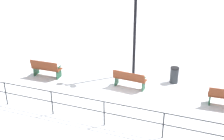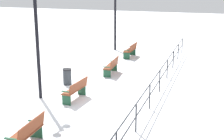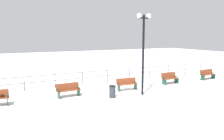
{
  "view_description": "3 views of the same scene",
  "coord_description": "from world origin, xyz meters",
  "px_view_note": "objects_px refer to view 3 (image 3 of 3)",
  "views": [
    {
      "loc": [
        -11.7,
        -3.47,
        6.45
      ],
      "look_at": [
        -1.21,
        0.39,
        1.4
      ],
      "focal_mm": 47.51,
      "sensor_mm": 36.0,
      "label": 1
    },
    {
      "loc": [
        -5.55,
        12.15,
        4.98
      ],
      "look_at": [
        -1.03,
        -1.6,
        1.0
      ],
      "focal_mm": 53.09,
      "sensor_mm": 36.0,
      "label": 2
    },
    {
      "loc": [
        13.94,
        -8.38,
        3.95
      ],
      "look_at": [
        -1.39,
        -0.45,
        1.31
      ],
      "focal_mm": 36.94,
      "sensor_mm": 36.0,
      "label": 3
    }
  ],
  "objects_px": {
    "lamppost_middle": "(143,40)",
    "bench_fourth": "(170,78)",
    "bench_second": "(68,90)",
    "trash_bin": "(112,92)",
    "bench_third": "(127,84)",
    "bench_fifth": "(207,74)"
  },
  "relations": [
    {
      "from": "bench_third",
      "to": "bench_fourth",
      "type": "height_order",
      "value": "bench_fourth"
    },
    {
      "from": "bench_fifth",
      "to": "lamppost_middle",
      "type": "distance_m",
      "value": 8.97
    },
    {
      "from": "bench_second",
      "to": "bench_fifth",
      "type": "relative_size",
      "value": 0.93
    },
    {
      "from": "bench_second",
      "to": "lamppost_middle",
      "type": "height_order",
      "value": "lamppost_middle"
    },
    {
      "from": "bench_second",
      "to": "bench_fifth",
      "type": "distance_m",
      "value": 12.75
    },
    {
      "from": "lamppost_middle",
      "to": "bench_fourth",
      "type": "bearing_deg",
      "value": 114.93
    },
    {
      "from": "bench_second",
      "to": "bench_third",
      "type": "distance_m",
      "value": 4.26
    },
    {
      "from": "bench_second",
      "to": "trash_bin",
      "type": "relative_size",
      "value": 1.98
    },
    {
      "from": "bench_fifth",
      "to": "bench_second",
      "type": "bearing_deg",
      "value": -93.56
    },
    {
      "from": "bench_second",
      "to": "lamppost_middle",
      "type": "relative_size",
      "value": 0.3
    },
    {
      "from": "bench_fourth",
      "to": "bench_fifth",
      "type": "xyz_separation_m",
      "value": [
        0.11,
        4.25,
        0.01
      ]
    },
    {
      "from": "lamppost_middle",
      "to": "bench_second",
      "type": "bearing_deg",
      "value": -111.34
    },
    {
      "from": "bench_second",
      "to": "trash_bin",
      "type": "xyz_separation_m",
      "value": [
        1.49,
        2.41,
        -0.06
      ]
    },
    {
      "from": "bench_third",
      "to": "lamppost_middle",
      "type": "bearing_deg",
      "value": 13.7
    },
    {
      "from": "bench_fourth",
      "to": "bench_fifth",
      "type": "relative_size",
      "value": 0.89
    },
    {
      "from": "bench_third",
      "to": "bench_fifth",
      "type": "relative_size",
      "value": 0.93
    },
    {
      "from": "bench_fourth",
      "to": "bench_fifth",
      "type": "height_order",
      "value": "bench_fourth"
    },
    {
      "from": "bench_fourth",
      "to": "trash_bin",
      "type": "distance_m",
      "value": 6.29
    },
    {
      "from": "bench_second",
      "to": "bench_fourth",
      "type": "xyz_separation_m",
      "value": [
        -0.08,
        8.5,
        0.01
      ]
    },
    {
      "from": "bench_second",
      "to": "trash_bin",
      "type": "distance_m",
      "value": 2.84
    },
    {
      "from": "bench_fourth",
      "to": "trash_bin",
      "type": "relative_size",
      "value": 1.9
    },
    {
      "from": "bench_second",
      "to": "bench_fourth",
      "type": "height_order",
      "value": "bench_fourth"
    }
  ]
}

